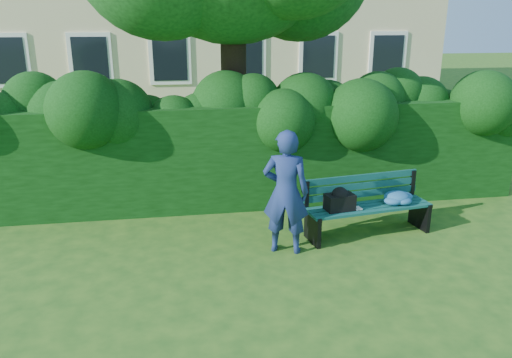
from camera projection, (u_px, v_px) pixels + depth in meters
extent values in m
plane|color=#235019|center=(263.00, 256.00, 7.02)|extent=(80.00, 80.00, 0.00)
cube|color=white|center=(7.00, 61.00, 14.87)|extent=(1.30, 0.08, 1.60)
cube|color=black|center=(7.00, 61.00, 14.83)|extent=(1.05, 0.04, 1.35)
cube|color=white|center=(91.00, 60.00, 15.23)|extent=(1.30, 0.08, 1.60)
cube|color=black|center=(90.00, 60.00, 15.20)|extent=(1.05, 0.04, 1.35)
cube|color=white|center=(170.00, 59.00, 15.60)|extent=(1.30, 0.08, 1.60)
cube|color=black|center=(170.00, 59.00, 15.57)|extent=(1.05, 0.04, 1.35)
cube|color=white|center=(246.00, 58.00, 15.97)|extent=(1.30, 0.08, 1.60)
cube|color=black|center=(246.00, 58.00, 15.93)|extent=(1.05, 0.04, 1.35)
cube|color=white|center=(318.00, 57.00, 16.34)|extent=(1.30, 0.08, 1.60)
cube|color=black|center=(319.00, 57.00, 16.30)|extent=(1.05, 0.04, 1.35)
cube|color=white|center=(387.00, 56.00, 16.71)|extent=(1.30, 0.08, 1.60)
cube|color=black|center=(388.00, 56.00, 16.67)|extent=(1.05, 0.04, 1.35)
cube|color=black|center=(241.00, 154.00, 8.81)|extent=(10.00, 1.00, 1.80)
cylinder|color=black|center=(234.00, 74.00, 9.11)|extent=(0.46, 0.46, 4.45)
cube|color=#0D3E42|center=(375.00, 211.00, 7.42)|extent=(1.94, 0.38, 0.04)
cube|color=#0D3E42|center=(371.00, 209.00, 7.53)|extent=(1.94, 0.38, 0.04)
cube|color=#0D3E42|center=(367.00, 206.00, 7.64)|extent=(1.94, 0.38, 0.04)
cube|color=#0D3E42|center=(363.00, 203.00, 7.75)|extent=(1.94, 0.38, 0.04)
cube|color=#0D3E42|center=(361.00, 194.00, 7.78)|extent=(1.94, 0.32, 0.10)
cube|color=#0D3E42|center=(361.00, 186.00, 7.75)|extent=(1.94, 0.32, 0.10)
cube|color=#0D3E42|center=(361.00, 178.00, 7.72)|extent=(1.94, 0.32, 0.10)
cube|color=black|center=(313.00, 229.00, 7.39)|extent=(0.13, 0.50, 0.44)
cube|color=black|center=(307.00, 196.00, 7.50)|extent=(0.07, 0.07, 0.45)
cube|color=black|center=(314.00, 216.00, 7.28)|extent=(0.12, 0.42, 0.05)
cube|color=black|center=(420.00, 214.00, 7.93)|extent=(0.13, 0.50, 0.44)
cube|color=black|center=(413.00, 184.00, 8.03)|extent=(0.07, 0.07, 0.45)
cube|color=black|center=(423.00, 203.00, 7.81)|extent=(0.12, 0.42, 0.05)
cube|color=white|center=(355.00, 208.00, 7.46)|extent=(0.20, 0.15, 0.02)
cube|color=black|center=(340.00, 202.00, 7.40)|extent=(0.46, 0.32, 0.24)
imported|color=navy|center=(286.00, 192.00, 6.92)|extent=(0.75, 0.61, 1.78)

